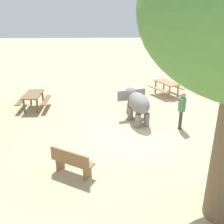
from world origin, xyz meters
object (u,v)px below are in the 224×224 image
at_px(person_handler, 182,108).
at_px(feed_bucket, 131,103).
at_px(wooden_bench, 72,161).
at_px(elephant, 137,103).
at_px(picnic_table_near, 167,85).
at_px(picnic_table_far, 33,97).

relative_size(person_handler, feed_bucket, 4.50).
relative_size(person_handler, wooden_bench, 1.15).
bearing_deg(person_handler, elephant, -4.89).
distance_m(elephant, person_handler, 1.96).
relative_size(wooden_bench, picnic_table_near, 0.70).
bearing_deg(wooden_bench, picnic_table_near, 88.13).
bearing_deg(person_handler, wooden_bench, 55.73).
bearing_deg(elephant, feed_bucket, -16.39).
relative_size(elephant, wooden_bench, 1.43).
height_order(wooden_bench, feed_bucket, wooden_bench).
distance_m(picnic_table_near, feed_bucket, 2.81).
distance_m(person_handler, picnic_table_near, 4.42).
height_order(elephant, wooden_bench, elephant).
height_order(picnic_table_far, feed_bucket, picnic_table_far).
xyz_separation_m(picnic_table_near, feed_bucket, (-1.68, 2.21, -0.43)).
height_order(person_handler, feed_bucket, person_handler).
xyz_separation_m(elephant, picnic_table_near, (3.59, -2.16, -0.31)).
xyz_separation_m(picnic_table_near, picnic_table_far, (-1.87, 7.18, 0.00)).
height_order(person_handler, picnic_table_near, person_handler).
relative_size(person_handler, picnic_table_near, 0.80).
bearing_deg(picnic_table_far, elephant, 71.78).
bearing_deg(feed_bucket, person_handler, -145.84).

